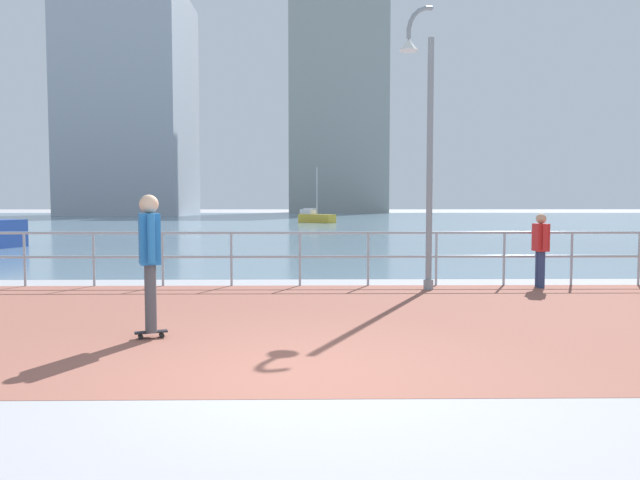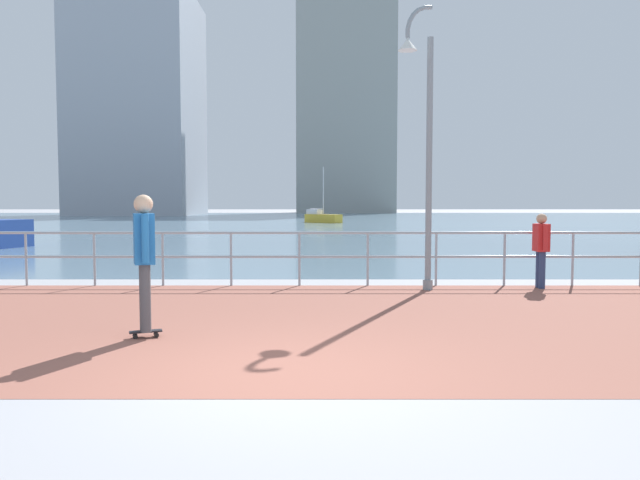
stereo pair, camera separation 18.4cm
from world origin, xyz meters
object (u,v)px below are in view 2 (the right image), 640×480
Objects in this scene: lamppost at (426,134)px; bystander at (544,245)px; skateboarder at (147,252)px; sailboat_teal at (325,217)px.

lamppost is 3.26m from bystander.
lamppost reaches higher than skateboarder.
bystander is (6.59, 4.40, -0.22)m from skateboarder.
skateboarder is (-4.16, -4.07, -1.92)m from lamppost.
sailboat_teal is at bearing 86.87° from skateboarder.
lamppost is 3.02× the size of skateboarder.
skateboarder is 43.66m from sailboat_teal.
lamppost is at bearing -87.42° from sailboat_teal.
sailboat_teal reaches higher than skateboarder.
bystander is at bearing -83.87° from sailboat_teal.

